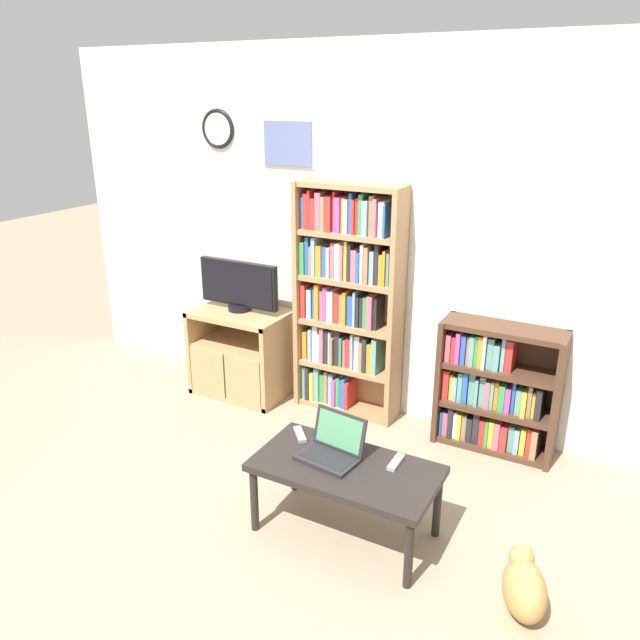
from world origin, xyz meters
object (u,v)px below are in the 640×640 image
object	(u,v)px
laptop	(333,447)
remote_far_from_laptop	(300,434)
bookshelf_tall	(346,299)
coffee_table	(346,473)
bookshelf_short	(494,391)
remote_near_laptop	(396,462)
tv_stand	(241,352)
cat	(524,587)
television	(239,286)

from	to	relation	value
laptop	remote_far_from_laptop	world-z (taller)	laptop
bookshelf_tall	coffee_table	world-z (taller)	bookshelf_tall
bookshelf_short	remote_near_laptop	world-z (taller)	bookshelf_short
coffee_table	remote_near_laptop	bearing A→B (deg)	31.72
bookshelf_tall	tv_stand	bearing A→B (deg)	-169.13
coffee_table	cat	xyz separation A→B (m)	(0.97, -0.11, -0.23)
tv_stand	bookshelf_tall	xyz separation A→B (m)	(0.83, 0.16, 0.52)
television	laptop	bearing A→B (deg)	-38.89
coffee_table	bookshelf_short	bearing A→B (deg)	70.01
tv_stand	laptop	size ratio (longest dim) A/B	2.12
television	remote_near_laptop	world-z (taller)	television
television	laptop	world-z (taller)	television
television	remote_near_laptop	xyz separation A→B (m)	(1.72, -1.03, -0.44)
bookshelf_short	coffee_table	distance (m)	1.35
television	remote_near_laptop	bearing A→B (deg)	-30.87
bookshelf_tall	remote_near_laptop	world-z (taller)	bookshelf_tall
coffee_table	remote_far_from_laptop	bearing A→B (deg)	158.57
television	bookshelf_short	world-z (taller)	television
television	bookshelf_tall	world-z (taller)	bookshelf_tall
cat	bookshelf_tall	bearing A→B (deg)	111.73
coffee_table	bookshelf_tall	bearing A→B (deg)	116.49
tv_stand	laptop	xyz separation A→B (m)	(1.37, -1.08, 0.14)
television	bookshelf_tall	xyz separation A→B (m)	(0.85, 0.12, -0.01)
tv_stand	bookshelf_tall	distance (m)	0.99
bookshelf_short	television	bearing A→B (deg)	-176.90
remote_near_laptop	remote_far_from_laptop	bearing A→B (deg)	-0.93
bookshelf_tall	coffee_table	distance (m)	1.52
television	remote_near_laptop	distance (m)	2.05
coffee_table	remote_near_laptop	world-z (taller)	remote_near_laptop
tv_stand	remote_far_from_laptop	world-z (taller)	tv_stand
bookshelf_tall	laptop	world-z (taller)	bookshelf_tall
bookshelf_tall	remote_far_from_laptop	world-z (taller)	bookshelf_tall
television	cat	size ratio (longest dim) A/B	1.45
bookshelf_tall	bookshelf_short	size ratio (longest dim) A/B	1.94
tv_stand	coffee_table	world-z (taller)	tv_stand
remote_far_from_laptop	bookshelf_tall	bearing A→B (deg)	-118.50
remote_far_from_laptop	cat	world-z (taller)	remote_far_from_laptop
laptop	remote_far_from_laptop	bearing A→B (deg)	167.02
tv_stand	cat	xyz separation A→B (m)	(2.44, -1.24, -0.20)
remote_far_from_laptop	cat	distance (m)	1.38
bookshelf_tall	remote_near_laptop	bearing A→B (deg)	-52.92
cat	coffee_table	bearing A→B (deg)	146.32
television	coffee_table	bearing A→B (deg)	-38.02
bookshelf_tall	remote_far_from_laptop	size ratio (longest dim) A/B	11.43
television	coffee_table	world-z (taller)	television
bookshelf_short	remote_far_from_laptop	distance (m)	1.40
television	bookshelf_short	xyz separation A→B (m)	(1.96, 0.11, -0.47)
bookshelf_tall	remote_far_from_laptop	xyz separation A→B (m)	(0.28, -1.15, -0.43)
cat	remote_far_from_laptop	bearing A→B (deg)	142.04
tv_stand	television	bearing A→B (deg)	117.40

